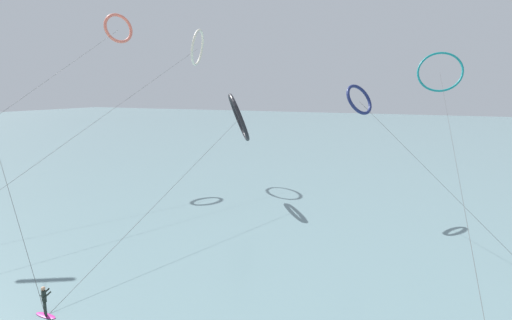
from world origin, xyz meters
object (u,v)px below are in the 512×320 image
object	(u,v)px
surfer_magenta	(45,303)
kite_ivory	(197,48)
kite_coral	(118,29)
kite_charcoal	(239,118)
kite_navy	(359,100)
kite_teal	(440,72)

from	to	relation	value
surfer_magenta	kite_ivory	distance (m)	40.86
kite_coral	kite_charcoal	xyz separation A→B (m)	(19.19, -3.40, -10.84)
surfer_magenta	kite_charcoal	bearing A→B (deg)	-58.54
surfer_magenta	kite_navy	xyz separation A→B (m)	(11.45, 27.09, 10.25)
kite_coral	kite_charcoal	distance (m)	22.30
kite_ivory	kite_navy	world-z (taller)	kite_ivory
kite_navy	kite_coral	bearing A→B (deg)	113.45
surfer_magenta	kite_charcoal	size ratio (longest dim) A/B	0.06
kite_charcoal	kite_teal	world-z (taller)	kite_teal
surfer_magenta	kite_teal	world-z (taller)	kite_teal
kite_teal	kite_ivory	bearing A→B (deg)	-167.03
kite_ivory	kite_charcoal	bearing A→B (deg)	33.33
kite_navy	kite_charcoal	xyz separation A→B (m)	(-12.63, -1.19, -2.02)
surfer_magenta	kite_ivory	bearing A→B (deg)	-42.26
kite_coral	kite_ivory	world-z (taller)	kite_coral
surfer_magenta	kite_coral	bearing A→B (deg)	-26.33
kite_charcoal	kite_ivory	bearing A→B (deg)	17.61
kite_charcoal	kite_teal	bearing A→B (deg)	-80.15
kite_ivory	kite_teal	xyz separation A→B (m)	(30.54, 8.16, -3.44)
kite_teal	kite_navy	bearing A→B (deg)	-115.39
surfer_magenta	kite_navy	bearing A→B (deg)	-84.05
kite_ivory	kite_teal	size ratio (longest dim) A/B	0.93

